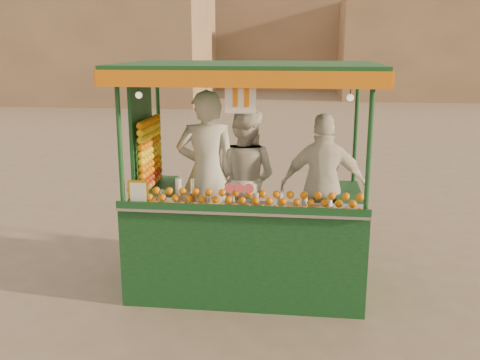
# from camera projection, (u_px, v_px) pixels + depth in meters

# --- Properties ---
(ground) EXTENTS (90.00, 90.00, 0.00)m
(ground) POSITION_uv_depth(u_px,v_px,m) (236.00, 283.00, 6.38)
(ground) COLOR #746153
(ground) RESTS_ON ground
(building_left) EXTENTS (10.00, 6.00, 6.00)m
(building_left) POSITION_uv_depth(u_px,v_px,m) (102.00, 38.00, 25.95)
(building_left) COLOR #A27D5C
(building_left) RESTS_ON ground
(building_right) EXTENTS (9.00, 6.00, 5.00)m
(building_right) POSITION_uv_depth(u_px,v_px,m) (429.00, 48.00, 28.07)
(building_right) COLOR #A27D5C
(building_right) RESTS_ON ground
(building_center) EXTENTS (14.00, 7.00, 7.00)m
(building_center) POSITION_uv_depth(u_px,v_px,m) (264.00, 31.00, 34.65)
(building_center) COLOR #A27D5C
(building_center) RESTS_ON ground
(juice_cart) EXTENTS (2.78, 1.80, 2.52)m
(juice_cart) POSITION_uv_depth(u_px,v_px,m) (241.00, 218.00, 6.11)
(juice_cart) COLOR #0F381B
(juice_cart) RESTS_ON ground
(vendor_left) EXTENTS (0.75, 0.54, 1.93)m
(vendor_left) POSITION_uv_depth(u_px,v_px,m) (207.00, 173.00, 6.32)
(vendor_left) COLOR beige
(vendor_left) RESTS_ON ground
(vendor_middle) EXTENTS (0.98, 0.86, 1.71)m
(vendor_middle) POSITION_uv_depth(u_px,v_px,m) (244.00, 179.00, 6.53)
(vendor_middle) COLOR silver
(vendor_middle) RESTS_ON ground
(vendor_right) EXTENTS (1.00, 0.46, 1.68)m
(vendor_right) POSITION_uv_depth(u_px,v_px,m) (323.00, 187.00, 6.23)
(vendor_right) COLOR white
(vendor_right) RESTS_ON ground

